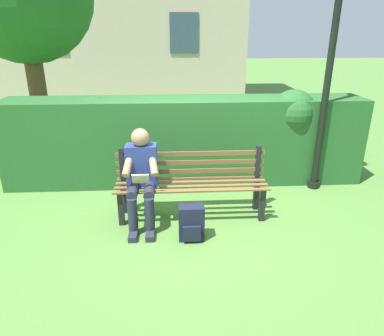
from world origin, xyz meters
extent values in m
plane|color=#517F38|center=(0.00, 0.00, 0.00)|extent=(60.00, 60.00, 0.00)
cube|color=black|center=(-0.89, 0.16, 0.23)|extent=(0.07, 0.07, 0.45)
cube|color=black|center=(0.89, 0.16, 0.23)|extent=(0.07, 0.07, 0.45)
cube|color=black|center=(-0.89, -0.16, 0.23)|extent=(0.07, 0.07, 0.45)
cube|color=black|center=(0.89, -0.16, 0.23)|extent=(0.07, 0.07, 0.45)
cube|color=brown|center=(0.00, -0.21, 0.46)|extent=(1.94, 0.06, 0.02)
cube|color=brown|center=(0.00, -0.07, 0.46)|extent=(1.94, 0.06, 0.02)
cube|color=brown|center=(0.00, 0.07, 0.46)|extent=(1.94, 0.06, 0.02)
cube|color=brown|center=(0.00, 0.21, 0.46)|extent=(1.94, 0.06, 0.02)
cube|color=black|center=(-0.89, -0.20, 0.68)|extent=(0.06, 0.06, 0.42)
cube|color=black|center=(0.89, -0.20, 0.68)|extent=(0.06, 0.06, 0.42)
cube|color=brown|center=(0.00, -0.20, 0.56)|extent=(1.94, 0.02, 0.06)
cube|color=brown|center=(0.00, -0.20, 0.68)|extent=(1.94, 0.02, 0.06)
cube|color=brown|center=(0.00, -0.20, 0.80)|extent=(1.94, 0.02, 0.06)
cube|color=navy|center=(0.62, -0.02, 0.73)|extent=(0.38, 0.22, 0.52)
sphere|color=#A57A5B|center=(0.62, 0.00, 1.09)|extent=(0.22, 0.22, 0.22)
cylinder|color=#232838|center=(0.52, 0.19, 0.49)|extent=(0.13, 0.42, 0.13)
cylinder|color=#232838|center=(0.72, 0.19, 0.49)|extent=(0.13, 0.42, 0.13)
cylinder|color=#232838|center=(0.52, 0.40, 0.24)|extent=(0.12, 0.12, 0.47)
cylinder|color=#232838|center=(0.72, 0.40, 0.24)|extent=(0.12, 0.12, 0.47)
cube|color=#232838|center=(0.52, 0.48, 0.04)|extent=(0.10, 0.24, 0.07)
cube|color=#232838|center=(0.72, 0.48, 0.04)|extent=(0.10, 0.24, 0.07)
cylinder|color=#A57A5B|center=(0.47, 0.12, 0.79)|extent=(0.14, 0.32, 0.26)
cylinder|color=#A57A5B|center=(0.77, 0.12, 0.79)|extent=(0.14, 0.32, 0.26)
cube|color=beige|center=(0.62, 0.24, 0.65)|extent=(0.20, 0.07, 0.13)
cube|color=#265B28|center=(0.03, -1.25, 0.67)|extent=(5.54, 0.75, 1.33)
sphere|color=#265B28|center=(-1.63, -1.14, 1.13)|extent=(0.68, 0.68, 0.68)
sphere|color=#265B28|center=(1.42, -1.32, 1.07)|extent=(0.60, 0.60, 0.60)
cylinder|color=brown|center=(2.71, -2.66, 1.13)|extent=(0.32, 0.32, 2.26)
cube|color=#334756|center=(-0.20, -7.61, 2.25)|extent=(0.90, 0.04, 1.20)
cube|color=#334756|center=(3.87, -7.61, 2.25)|extent=(0.90, 0.04, 1.20)
cube|color=#191E33|center=(0.03, 0.53, 0.21)|extent=(0.30, 0.17, 0.42)
cube|color=#191E33|center=(0.03, 0.64, 0.13)|extent=(0.21, 0.04, 0.19)
cylinder|color=#191E33|center=(-0.06, 0.43, 0.23)|extent=(0.04, 0.04, 0.25)
cylinder|color=#191E33|center=(0.12, 0.43, 0.23)|extent=(0.04, 0.04, 0.25)
cylinder|color=black|center=(-1.96, -0.81, 0.05)|extent=(0.18, 0.18, 0.10)
cylinder|color=black|center=(-1.96, -0.81, 1.72)|extent=(0.10, 0.10, 3.43)
camera|label=1|loc=(0.23, 4.06, 2.26)|focal=32.60mm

